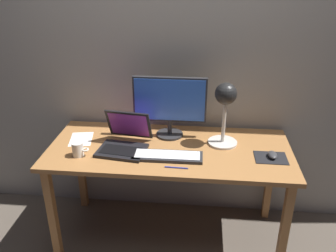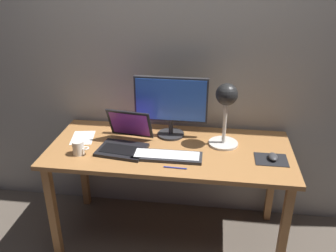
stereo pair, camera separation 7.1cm
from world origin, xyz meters
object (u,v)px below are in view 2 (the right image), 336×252
at_px(keyboard_main, 167,156).
at_px(mouse, 273,157).
at_px(pen, 175,168).
at_px(laptop, 126,137).
at_px(monitor, 171,103).
at_px(coffee_mug, 79,148).
at_px(desk_lamp, 226,104).

distance_m(keyboard_main, mouse, 0.66).
bearing_deg(pen, keyboard_main, 119.91).
xyz_separation_m(keyboard_main, laptop, (-0.29, 0.12, 0.05)).
bearing_deg(monitor, laptop, -144.18).
height_order(laptop, mouse, laptop).
bearing_deg(keyboard_main, coffee_mug, -176.88).
height_order(desk_lamp, mouse, desk_lamp).
xyz_separation_m(keyboard_main, mouse, (0.66, 0.07, 0.01)).
height_order(laptop, coffee_mug, laptop).
relative_size(coffee_mug, pen, 0.77).
height_order(mouse, pen, mouse).
height_order(laptop, pen, laptop).
relative_size(mouse, coffee_mug, 0.89).
relative_size(keyboard_main, desk_lamp, 1.03).
distance_m(monitor, laptop, 0.38).
relative_size(monitor, pen, 3.57).
height_order(desk_lamp, pen, desk_lamp).
bearing_deg(coffee_mug, mouse, 4.57).
xyz_separation_m(keyboard_main, desk_lamp, (0.35, 0.23, 0.28)).
relative_size(keyboard_main, coffee_mug, 4.10).
bearing_deg(monitor, keyboard_main, -87.41).
distance_m(mouse, pen, 0.62).
height_order(keyboard_main, pen, keyboard_main).
bearing_deg(laptop, coffee_mug, -151.45).
bearing_deg(keyboard_main, monitor, 92.59).
relative_size(laptop, pen, 2.54).
relative_size(laptop, desk_lamp, 0.83).
xyz_separation_m(monitor, coffee_mug, (-0.55, -0.35, -0.20)).
height_order(keyboard_main, laptop, laptop).
distance_m(laptop, mouse, 0.95).
distance_m(keyboard_main, laptop, 0.32).
height_order(keyboard_main, mouse, mouse).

